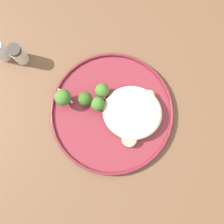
{
  "coord_description": "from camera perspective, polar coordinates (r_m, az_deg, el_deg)",
  "views": [
    {
      "loc": [
        0.06,
        -0.14,
        1.4
      ],
      "look_at": [
        0.04,
        -0.04,
        0.76
      ],
      "focal_mm": 45.04,
      "sensor_mm": 36.0,
      "label": 1
    }
  ],
  "objects": [
    {
      "name": "seared_scallop_half_hidden",
      "position": [
        0.65,
        3.98,
        0.61
      ],
      "size": [
        0.03,
        0.03,
        0.02
      ],
      "color": "#DBB77A",
      "rests_on": "dinner_plate"
    },
    {
      "name": "broccoli_floret_tall_stalk",
      "position": [
        0.64,
        -1.96,
        4.69
      ],
      "size": [
        0.03,
        0.03,
        0.05
      ],
      "color": "#89A356",
      "rests_on": "dinner_plate"
    },
    {
      "name": "dinner_plate",
      "position": [
        0.66,
        0.0,
        -0.15
      ],
      "size": [
        0.29,
        0.29,
        0.02
      ],
      "color": "maroon",
      "rests_on": "wooden_dining_table"
    },
    {
      "name": "noodle_bed",
      "position": [
        0.64,
        4.17,
        -0.13
      ],
      "size": [
        0.14,
        0.12,
        0.04
      ],
      "color": "beige",
      "rests_on": "dinner_plate"
    },
    {
      "name": "salt_shaker",
      "position": [
        0.72,
        -21.75,
        11.45
      ],
      "size": [
        0.03,
        0.03,
        0.07
      ],
      "color": "white",
      "rests_on": "wooden_dining_table"
    },
    {
      "name": "onion_sliver_long_sliver",
      "position": [
        0.66,
        -4.26,
        2.57
      ],
      "size": [
        0.04,
        0.01,
        0.0
      ],
      "primitive_type": "cube",
      "rotation": [
        0.0,
        0.0,
        3.04
      ],
      "color": "silver",
      "rests_on": "dinner_plate"
    },
    {
      "name": "broccoli_floret_beside_noodles",
      "position": [
        0.63,
        -5.44,
        2.64
      ],
      "size": [
        0.03,
        0.03,
        0.05
      ],
      "color": "#7A994C",
      "rests_on": "dinner_plate"
    },
    {
      "name": "seared_scallop_on_noodles",
      "position": [
        0.64,
        3.52,
        -5.52
      ],
      "size": [
        0.03,
        0.03,
        0.02
      ],
      "color": "beige",
      "rests_on": "dinner_plate"
    },
    {
      "name": "seared_scallop_center_golden",
      "position": [
        0.65,
        6.06,
        -0.9
      ],
      "size": [
        0.03,
        0.03,
        0.01
      ],
      "color": "beige",
      "rests_on": "dinner_plate"
    },
    {
      "name": "wooden_dining_table",
      "position": [
        0.76,
        -2.54,
        2.54
      ],
      "size": [
        1.4,
        1.0,
        0.74
      ],
      "color": "brown",
      "rests_on": "ground"
    },
    {
      "name": "ground",
      "position": [
        1.41,
        -1.36,
        -2.62
      ],
      "size": [
        6.0,
        6.0,
        0.0
      ],
      "primitive_type": "plane",
      "color": "#665B51"
    },
    {
      "name": "seared_scallop_left_edge",
      "position": [
        0.66,
        7.43,
        3.23
      ],
      "size": [
        0.03,
        0.03,
        0.02
      ],
      "color": "#E5C689",
      "rests_on": "dinner_plate"
    },
    {
      "name": "seared_scallop_large_seared",
      "position": [
        0.65,
        4.5,
        -2.51
      ],
      "size": [
        0.03,
        0.03,
        0.01
      ],
      "color": "#E5C689",
      "rests_on": "dinner_plate"
    },
    {
      "name": "seared_scallop_tilted_round",
      "position": [
        0.65,
        0.18,
        1.24
      ],
      "size": [
        0.03,
        0.03,
        0.01
      ],
      "color": "#DBB77A",
      "rests_on": "dinner_plate"
    },
    {
      "name": "onion_sliver_short_strip",
      "position": [
        0.67,
        -9.54,
        3.32
      ],
      "size": [
        0.05,
        0.03,
        0.0
      ],
      "primitive_type": "cube",
      "rotation": [
        0.0,
        0.0,
        2.58
      ],
      "color": "silver",
      "rests_on": "dinner_plate"
    },
    {
      "name": "onion_sliver_pale_crescent",
      "position": [
        0.65,
        0.59,
        -0.9
      ],
      "size": [
        0.03,
        0.03,
        0.0
      ],
      "primitive_type": "cube",
      "rotation": [
        0.0,
        0.0,
        0.85
      ],
      "color": "silver",
      "rests_on": "dinner_plate"
    },
    {
      "name": "broccoli_floret_right_tilted",
      "position": [
        0.64,
        -9.94,
        2.92
      ],
      "size": [
        0.04,
        0.04,
        0.05
      ],
      "color": "#7A994C",
      "rests_on": "dinner_plate"
    },
    {
      "name": "broccoli_floret_left_leaning",
      "position": [
        0.63,
        -2.91,
        1.65
      ],
      "size": [
        0.03,
        0.03,
        0.05
      ],
      "color": "#89A356",
      "rests_on": "dinner_plate"
    },
    {
      "name": "pepper_shaker",
      "position": [
        0.71,
        -18.46,
        11.05
      ],
      "size": [
        0.03,
        0.03,
        0.07
      ],
      "color": "white",
      "rests_on": "wooden_dining_table"
    },
    {
      "name": "seared_scallop_tiny_bay",
      "position": [
        0.65,
        3.19,
        2.71
      ],
      "size": [
        0.03,
        0.03,
        0.02
      ],
      "color": "#E5C689",
      "rests_on": "dinner_plate"
    }
  ]
}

